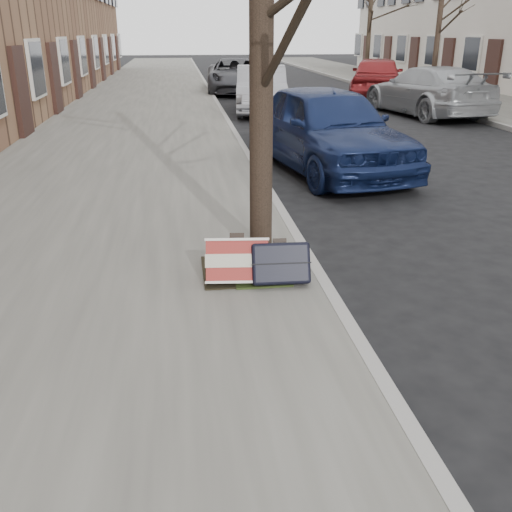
{
  "coord_description": "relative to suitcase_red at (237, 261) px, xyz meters",
  "views": [
    {
      "loc": [
        -2.59,
        -4.14,
        2.42
      ],
      "look_at": [
        -1.93,
        0.8,
        0.44
      ],
      "focal_mm": 40.0,
      "sensor_mm": 36.0,
      "label": 1
    }
  ],
  "objects": [
    {
      "name": "dirt_patch",
      "position": [
        0.1,
        0.29,
        -0.22
      ],
      "size": [
        0.85,
        0.85,
        0.02
      ],
      "primitive_type": "cube",
      "color": "black",
      "rests_on": "near_sidewalk"
    },
    {
      "name": "tree_far_c",
      "position": [
        9.3,
        24.97,
        2.46
      ],
      "size": [
        0.22,
        0.22,
        5.39
      ],
      "primitive_type": "cylinder",
      "color": "black",
      "rests_on": "far_sidewalk"
    },
    {
      "name": "far_sidewalk",
      "position": [
        9.9,
        14.09,
        -0.29
      ],
      "size": [
        4.0,
        70.0,
        0.12
      ],
      "primitive_type": "cube",
      "color": "slate",
      "rests_on": "ground"
    },
    {
      "name": "car_far_front",
      "position": [
        6.96,
        11.82,
        0.38
      ],
      "size": [
        2.78,
        5.25,
        1.45
      ],
      "primitive_type": "imported",
      "rotation": [
        0.0,
        0.0,
        3.3
      ],
      "color": "#95999C",
      "rests_on": "ground"
    },
    {
      "name": "near_sidewalk",
      "position": [
        -1.6,
        14.09,
        -0.29
      ],
      "size": [
        5.0,
        70.0,
        0.12
      ],
      "primitive_type": "cube",
      "color": "gray",
      "rests_on": "ground"
    },
    {
      "name": "car_near_mid",
      "position": [
        2.1,
        13.11,
        0.35
      ],
      "size": [
        1.98,
        4.4,
        1.4
      ],
      "primitive_type": "imported",
      "rotation": [
        0.0,
        0.0,
        -0.12
      ],
      "color": "#95969C",
      "rests_on": "ground"
    },
    {
      "name": "car_far_back",
      "position": [
        6.89,
        16.28,
        0.44
      ],
      "size": [
        3.33,
        4.98,
        1.58
      ],
      "primitive_type": "imported",
      "rotation": [
        0.0,
        0.0,
        2.79
      ],
      "color": "maroon",
      "rests_on": "ground"
    },
    {
      "name": "tree_far_b",
      "position": [
        9.3,
        16.75,
        2.35
      ],
      "size": [
        0.2,
        0.2,
        5.15
      ],
      "primitive_type": "cylinder",
      "color": "black",
      "rests_on": "far_sidewalk"
    },
    {
      "name": "car_near_back",
      "position": [
        1.89,
        19.27,
        0.33
      ],
      "size": [
        2.53,
        5.01,
        1.36
      ],
      "primitive_type": "imported",
      "rotation": [
        0.0,
        0.0,
        -0.06
      ],
      "color": "#35363B",
      "rests_on": "ground"
    },
    {
      "name": "car_near_front",
      "position": [
        2.15,
        5.06,
        0.42
      ],
      "size": [
        2.61,
        4.79,
        1.55
      ],
      "primitive_type": "imported",
      "rotation": [
        0.0,
        0.0,
        0.18
      ],
      "color": "#131F48",
      "rests_on": "ground"
    },
    {
      "name": "suitcase_red",
      "position": [
        0.0,
        0.0,
        0.0
      ],
      "size": [
        0.62,
        0.38,
        0.46
      ],
      "primitive_type": "cube",
      "rotation": [
        -0.42,
        0.0,
        -0.1
      ],
      "color": "maroon",
      "rests_on": "near_sidewalk"
    },
    {
      "name": "ground",
      "position": [
        2.1,
        -0.91,
        -0.35
      ],
      "size": [
        120.0,
        120.0,
        0.0
      ],
      "primitive_type": "plane",
      "color": "black",
      "rests_on": "ground"
    },
    {
      "name": "suitcase_navy",
      "position": [
        0.41,
        -0.07,
        -0.01
      ],
      "size": [
        0.57,
        0.35,
        0.44
      ],
      "primitive_type": "cube",
      "rotation": [
        -0.42,
        0.0,
        -0.04
      ],
      "color": "black",
      "rests_on": "near_sidewalk"
    }
  ]
}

